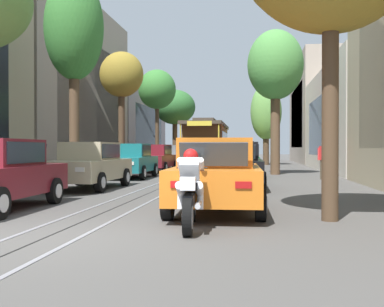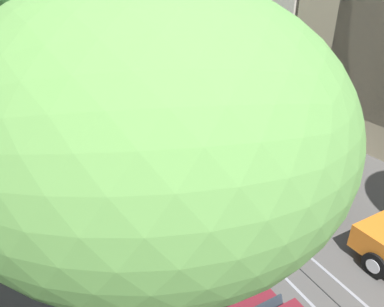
% 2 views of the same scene
% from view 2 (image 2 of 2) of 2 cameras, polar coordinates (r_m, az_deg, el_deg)
% --- Properties ---
extents(ground_plane, '(160.00, 160.00, 0.00)m').
position_cam_2_polar(ground_plane, '(20.41, -10.91, 7.71)').
color(ground_plane, '#4C4947').
extents(trolley_track_rails, '(1.14, 58.25, 0.01)m').
position_cam_2_polar(trolley_track_rails, '(23.21, -13.17, 9.76)').
color(trolley_track_rails, gray).
rests_on(trolley_track_rails, ground).
extents(building_facade_right, '(5.90, 49.95, 9.65)m').
position_cam_2_polar(building_facade_right, '(26.13, 8.95, 21.72)').
color(building_facade_right, tan).
rests_on(building_facade_right, ground).
extents(parked_car_beige_second_left, '(2.06, 4.39, 1.58)m').
position_cam_2_polar(parked_car_beige_second_left, '(9.59, -4.46, -9.17)').
color(parked_car_beige_second_left, '#C1B28E').
rests_on(parked_car_beige_second_left, ground).
extents(parked_car_teal_mid_left, '(2.05, 4.38, 1.58)m').
position_cam_2_polar(parked_car_teal_mid_left, '(14.41, -13.83, 2.86)').
color(parked_car_teal_mid_left, '#196B70').
rests_on(parked_car_teal_mid_left, ground).
extents(parked_car_maroon_fourth_left, '(2.10, 4.40, 1.58)m').
position_cam_2_polar(parked_car_maroon_fourth_left, '(19.46, -17.91, 8.47)').
color(parked_car_maroon_fourth_left, maroon).
rests_on(parked_car_maroon_fourth_left, ground).
extents(parked_car_grey_fifth_left, '(2.08, 4.40, 1.58)m').
position_cam_2_polar(parked_car_grey_fifth_left, '(24.34, -20.22, 11.55)').
color(parked_car_grey_fifth_left, slate).
rests_on(parked_car_grey_fifth_left, ground).
extents(parked_car_grey_sixth_left, '(2.14, 4.42, 1.58)m').
position_cam_2_polar(parked_car_grey_sixth_left, '(29.88, -21.96, 13.79)').
color(parked_car_grey_sixth_left, slate).
rests_on(parked_car_grey_sixth_left, ground).
extents(parked_car_orange_far_left, '(2.09, 4.40, 1.58)m').
position_cam_2_polar(parked_car_orange_far_left, '(35.38, -23.27, 15.27)').
color(parked_car_orange_far_left, orange).
rests_on(parked_car_orange_far_left, ground).
extents(parked_car_black_second_right, '(2.05, 4.38, 1.58)m').
position_cam_2_polar(parked_car_black_second_right, '(12.55, 15.16, -0.93)').
color(parked_car_black_second_right, black).
rests_on(parked_car_black_second_right, ground).
extents(parked_car_green_mid_right, '(2.04, 4.38, 1.58)m').
position_cam_2_polar(parked_car_green_mid_right, '(17.27, 1.21, 7.56)').
color(parked_car_green_mid_right, '#1E6038').
rests_on(parked_car_green_mid_right, ground).
extents(parked_car_red_fourth_right, '(2.09, 4.40, 1.58)m').
position_cam_2_polar(parked_car_red_fourth_right, '(23.24, -7.35, 12.29)').
color(parked_car_red_fourth_right, red).
rests_on(parked_car_red_fourth_right, ground).
extents(parked_car_yellow_fifth_right, '(2.08, 4.40, 1.58)m').
position_cam_2_polar(parked_car_yellow_fifth_right, '(29.33, -11.65, 14.89)').
color(parked_car_yellow_fifth_right, gold).
rests_on(parked_car_yellow_fifth_right, ground).
extents(parked_car_grey_sixth_right, '(2.05, 4.38, 1.58)m').
position_cam_2_polar(parked_car_grey_sixth_right, '(35.30, -14.64, 16.47)').
color(parked_car_grey_sixth_right, slate).
rests_on(parked_car_grey_sixth_right, ground).
extents(street_tree_kerb_left_near, '(3.62, 3.85, 6.50)m').
position_cam_2_polar(street_tree_kerb_left_near, '(3.32, -6.89, 3.58)').
color(street_tree_kerb_left_near, brown).
rests_on(street_tree_kerb_left_near, ground).
extents(street_tree_kerb_left_mid, '(2.62, 2.22, 7.11)m').
position_cam_2_polar(street_tree_kerb_left_mid, '(19.12, -27.27, 21.49)').
color(street_tree_kerb_left_mid, '#4C3826').
rests_on(street_tree_kerb_left_mid, ground).
extents(street_tree_kerb_left_far, '(3.95, 4.05, 7.00)m').
position_cam_2_polar(street_tree_kerb_left_far, '(36.68, -27.95, 21.89)').
color(street_tree_kerb_left_far, '#4C3826').
rests_on(street_tree_kerb_left_far, ground).
extents(street_tree_kerb_right_second, '(2.90, 2.90, 7.55)m').
position_cam_2_polar(street_tree_kerb_right_second, '(19.35, 2.69, 24.10)').
color(street_tree_kerb_right_second, brown).
rests_on(street_tree_kerb_right_second, ground).
extents(street_tree_kerb_right_mid, '(2.55, 2.37, 6.67)m').
position_cam_2_polar(street_tree_kerb_right_mid, '(32.58, -11.12, 22.27)').
color(street_tree_kerb_right_mid, '#4C3826').
rests_on(street_tree_kerb_right_mid, ground).
extents(cable_car_trolley, '(2.62, 9.14, 3.28)m').
position_cam_2_polar(cable_car_trolley, '(24.85, -14.91, 14.60)').
color(cable_car_trolley, brown).
rests_on(cable_car_trolley, ground).
extents(pedestrian_on_left_pavement, '(0.55, 0.35, 1.70)m').
position_cam_2_polar(pedestrian_on_left_pavement, '(18.27, 13.61, 8.42)').
color(pedestrian_on_left_pavement, '#4C4233').
rests_on(pedestrian_on_left_pavement, ground).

